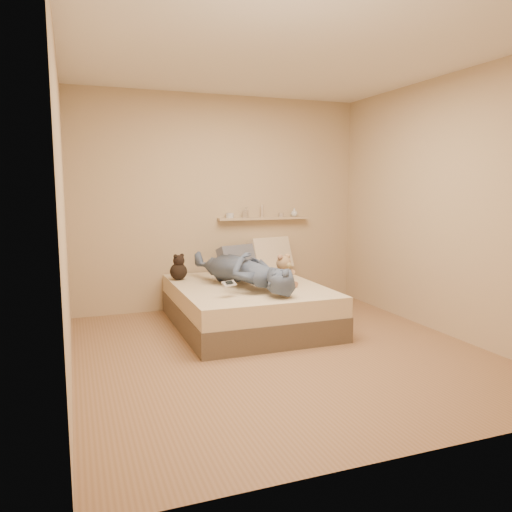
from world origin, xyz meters
name	(u,v)px	position (x,y,z in m)	size (l,w,h in m)	color
room	(282,209)	(0.00, 0.00, 1.30)	(3.80, 3.80, 3.80)	#916A4B
bed	(247,305)	(0.00, 0.93, 0.22)	(1.50, 1.90, 0.45)	brown
game_console	(229,283)	(-0.36, 0.42, 0.58)	(0.16, 0.12, 0.05)	silver
teddy_bear	(283,273)	(0.33, 0.71, 0.59)	(0.28, 0.29, 0.35)	#8F6D4E
dark_plush	(179,269)	(-0.63, 1.47, 0.58)	(0.19, 0.19, 0.30)	black
pillow_cream	(270,254)	(0.61, 1.76, 0.65)	(0.55, 0.16, 0.40)	beige
pillow_grey	(238,260)	(0.13, 1.62, 0.62)	(0.50, 0.14, 0.34)	slate
person	(243,269)	(-0.07, 0.86, 0.64)	(0.57, 1.57, 0.38)	#47536F
wall_shelf	(264,218)	(0.55, 1.84, 1.10)	(1.20, 0.12, 0.03)	tan
shelf_bottles	(264,213)	(0.55, 1.84, 1.17)	(0.98, 0.11, 0.16)	silver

